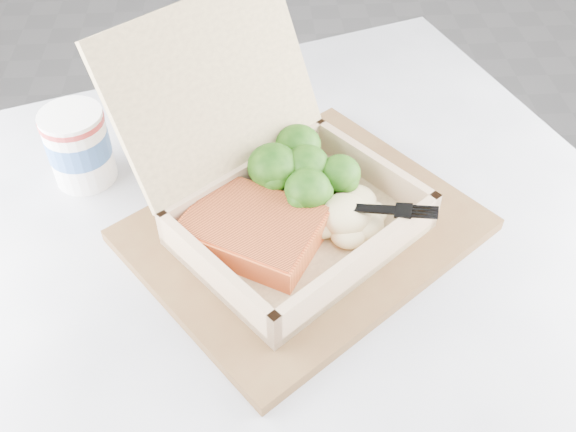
{
  "coord_description": "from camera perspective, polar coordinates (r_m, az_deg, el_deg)",
  "views": [
    {
      "loc": [
        -0.59,
        -0.96,
        1.24
      ],
      "look_at": [
        -0.56,
        -0.48,
        0.76
      ],
      "focal_mm": 40.0,
      "sensor_mm": 36.0,
      "label": 1
    }
  ],
  "objects": [
    {
      "name": "floor",
      "position": [
        1.67,
        18.28,
        -5.55
      ],
      "size": [
        4.0,
        4.0,
        0.0
      ],
      "primitive_type": "plane",
      "color": "gray",
      "rests_on": "ground"
    },
    {
      "name": "serving_tray",
      "position": [
        0.71,
        1.44,
        -1.25
      ],
      "size": [
        0.45,
        0.43,
        0.01
      ],
      "primitive_type": "cube",
      "rotation": [
        0.0,
        0.0,
        0.64
      ],
      "color": "brown",
      "rests_on": "cafe_table"
    },
    {
      "name": "paper_cup",
      "position": [
        0.8,
        -18.16,
        6.06
      ],
      "size": [
        0.07,
        0.07,
        0.09
      ],
      "color": "white",
      "rests_on": "cafe_table"
    },
    {
      "name": "plastic_fork",
      "position": [
        0.68,
        3.35,
        1.04
      ],
      "size": [
        0.15,
        0.06,
        0.02
      ],
      "rotation": [
        0.0,
        0.0,
        4.42
      ],
      "color": "black",
      "rests_on": "mashed_potatoes"
    },
    {
      "name": "cafe_table",
      "position": [
        0.86,
        1.61,
        -9.79
      ],
      "size": [
        0.96,
        0.96,
        0.71
      ],
      "rotation": [
        0.0,
        0.0,
        0.33
      ],
      "color": "black",
      "rests_on": "floor"
    },
    {
      "name": "mashed_potatoes",
      "position": [
        0.69,
        5.04,
        0.13
      ],
      "size": [
        0.09,
        0.08,
        0.03
      ],
      "primitive_type": "ellipsoid",
      "color": "beige",
      "rests_on": "takeout_container"
    },
    {
      "name": "takeout_container",
      "position": [
        0.69,
        -1.53,
        3.37
      ],
      "size": [
        0.36,
        0.36,
        0.21
      ],
      "rotation": [
        0.0,
        0.0,
        0.67
      ],
      "color": "tan",
      "rests_on": "serving_tray"
    },
    {
      "name": "salmon_fillet",
      "position": [
        0.67,
        -3.11,
        -1.14
      ],
      "size": [
        0.17,
        0.16,
        0.03
      ],
      "primitive_type": "cube",
      "rotation": [
        0.0,
        0.0,
        1.05
      ],
      "color": "orange",
      "rests_on": "takeout_container"
    },
    {
      "name": "receipt",
      "position": [
        0.87,
        -2.46,
        8.21
      ],
      "size": [
        0.09,
        0.15,
        0.0
      ],
      "primitive_type": "cube",
      "rotation": [
        0.0,
        0.0,
        0.07
      ],
      "color": "white",
      "rests_on": "cafe_table"
    },
    {
      "name": "broccoli_pile",
      "position": [
        0.72,
        1.68,
        3.8
      ],
      "size": [
        0.13,
        0.13,
        0.05
      ],
      "primitive_type": null,
      "color": "#3D771A",
      "rests_on": "takeout_container"
    }
  ]
}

